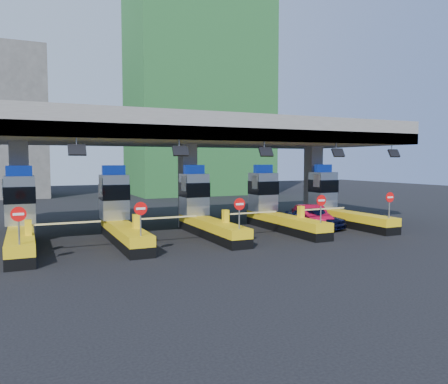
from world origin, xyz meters
name	(u,v)px	position (x,y,z in m)	size (l,w,h in m)	color
ground	(205,235)	(0.00, 0.00, 0.00)	(120.00, 120.00, 0.00)	black
toll_canopy	(188,134)	(0.00, 2.87, 6.13)	(28.00, 12.09, 7.00)	slate
toll_lane_far_left	(20,220)	(-10.00, 0.28, 1.40)	(4.43, 8.00, 4.16)	black
toll_lane_left	(120,215)	(-5.00, 0.28, 1.40)	(4.43, 8.00, 4.16)	black
toll_lane_center	(203,211)	(0.00, 0.28, 1.40)	(4.43, 8.00, 4.16)	black
toll_lane_right	(275,207)	(5.00, 0.28, 1.40)	(4.43, 8.00, 4.16)	black
toll_lane_far_right	(336,204)	(10.00, 0.28, 1.40)	(4.43, 8.00, 4.16)	black
bg_building_scaffold	(198,90)	(12.00, 32.00, 14.00)	(18.00, 12.00, 28.00)	#1E5926
van	(315,218)	(7.43, -0.76, 0.71)	(1.68, 4.16, 1.42)	black
red_car	(312,216)	(7.62, -0.18, 0.73)	(1.55, 4.46, 1.47)	#A80C30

